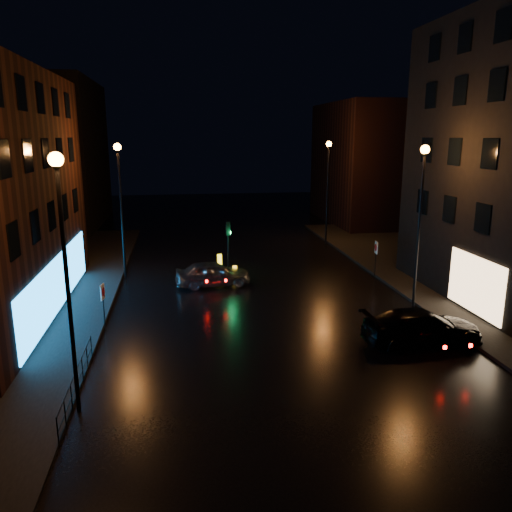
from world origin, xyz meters
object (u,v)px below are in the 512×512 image
object	(u,v)px
dark_sedan	(422,327)
bollard_near	(235,278)
traffic_signal	(229,266)
road_sign_right	(376,251)
silver_hatchback	(213,274)
road_sign_left	(103,296)
bollard_far	(220,266)

from	to	relation	value
dark_sedan	bollard_near	world-z (taller)	dark_sedan
traffic_signal	bollard_near	bearing A→B (deg)	-83.40
traffic_signal	road_sign_right	bearing A→B (deg)	-15.05
bollard_near	silver_hatchback	bearing A→B (deg)	-146.40
traffic_signal	bollard_near	xyz separation A→B (m)	(0.21, -1.81, -0.29)
traffic_signal	road_sign_left	bearing A→B (deg)	-127.19
dark_sedan	traffic_signal	bearing A→B (deg)	28.17
bollard_far	road_sign_left	size ratio (longest dim) A/B	0.59
traffic_signal	bollard_far	world-z (taller)	traffic_signal
traffic_signal	road_sign_right	xyz separation A→B (m)	(9.10, -2.45, 1.26)
silver_hatchback	road_sign_right	xyz separation A→B (m)	(10.31, 0.16, 1.01)
traffic_signal	road_sign_left	distance (m)	11.14
dark_sedan	silver_hatchback	bearing A→B (deg)	38.51
bollard_near	road_sign_left	distance (m)	9.95
bollard_far	road_sign_right	world-z (taller)	road_sign_right
bollard_near	traffic_signal	bearing A→B (deg)	100.75
traffic_signal	silver_hatchback	world-z (taller)	traffic_signal
silver_hatchback	bollard_near	distance (m)	1.72
road_sign_right	bollard_near	bearing A→B (deg)	3.22
traffic_signal	dark_sedan	size ratio (longest dim) A/B	0.66
dark_sedan	road_sign_right	size ratio (longest dim) A/B	2.21
silver_hatchback	road_sign_left	distance (m)	8.34
dark_sedan	bollard_near	bearing A→B (deg)	31.32
silver_hatchback	bollard_near	size ratio (longest dim) A/B	3.85
traffic_signal	road_sign_right	distance (m)	9.50
traffic_signal	road_sign_right	world-z (taller)	traffic_signal
silver_hatchback	road_sign_right	size ratio (longest dim) A/B	1.89
bollard_far	dark_sedan	bearing A→B (deg)	-71.34
bollard_far	road_sign_right	bearing A→B (deg)	-30.67
bollard_near	road_sign_right	world-z (taller)	road_sign_right
traffic_signal	bollard_far	xyz separation A→B (m)	(-0.49, 1.10, -0.27)
bollard_near	bollard_far	world-z (taller)	bollard_far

